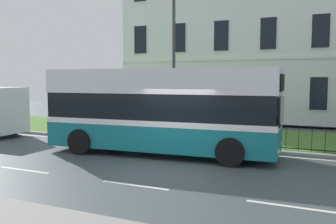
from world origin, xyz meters
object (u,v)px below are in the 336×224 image
georgian_townhouse (260,26)px  single_decker_bus (162,110)px  street_lamp_post (174,53)px  litter_bin (121,123)px

georgian_townhouse → single_decker_bus: bearing=-93.2°
single_decker_bus → georgian_townhouse: bearing=82.7°
georgian_townhouse → single_decker_bus: 15.47m
street_lamp_post → litter_bin: bearing=175.3°
georgian_townhouse → street_lamp_post: bearing=-97.3°
georgian_townhouse → litter_bin: (-4.50, -11.66, -5.92)m
georgian_townhouse → single_decker_bus: georgian_townhouse is taller
georgian_townhouse → single_decker_bus: (-0.81, -14.65, -4.90)m
single_decker_bus → street_lamp_post: bearing=100.6°
single_decker_bus → litter_bin: 4.86m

